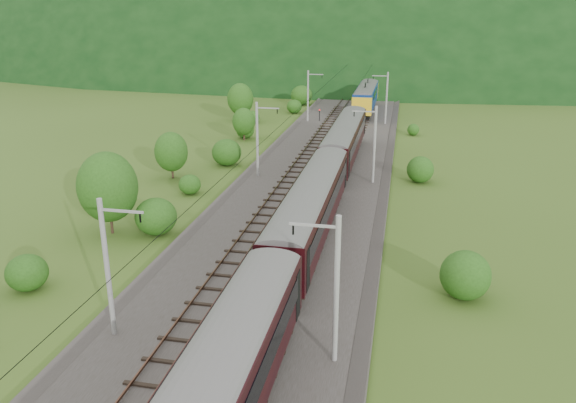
# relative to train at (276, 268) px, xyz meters

# --- Properties ---
(ground) EXTENTS (600.00, 600.00, 0.00)m
(ground) POSITION_rel_train_xyz_m (-2.40, -3.12, -3.71)
(ground) COLOR #39541A
(ground) RESTS_ON ground
(railbed) EXTENTS (14.00, 220.00, 0.30)m
(railbed) POSITION_rel_train_xyz_m (-2.40, 6.88, -3.56)
(railbed) COLOR #38332D
(railbed) RESTS_ON ground
(track_left) EXTENTS (2.40, 220.00, 0.27)m
(track_left) POSITION_rel_train_xyz_m (-4.80, 6.88, -3.34)
(track_left) COLOR #503122
(track_left) RESTS_ON railbed
(track_right) EXTENTS (2.40, 220.00, 0.27)m
(track_right) POSITION_rel_train_xyz_m (0.00, 6.88, -3.34)
(track_right) COLOR #503122
(track_right) RESTS_ON railbed
(catenary_left) EXTENTS (2.54, 192.28, 8.00)m
(catenary_left) POSITION_rel_train_xyz_m (-8.52, 28.88, 0.79)
(catenary_left) COLOR gray
(catenary_left) RESTS_ON railbed
(catenary_right) EXTENTS (2.54, 192.28, 8.00)m
(catenary_right) POSITION_rel_train_xyz_m (3.72, 28.88, 0.79)
(catenary_right) COLOR gray
(catenary_right) RESTS_ON railbed
(overhead_wires) EXTENTS (4.83, 198.00, 0.03)m
(overhead_wires) POSITION_rel_train_xyz_m (-2.40, 6.88, 3.39)
(overhead_wires) COLOR black
(overhead_wires) RESTS_ON ground
(mountain_main) EXTENTS (504.00, 360.00, 244.00)m
(mountain_main) POSITION_rel_train_xyz_m (-2.40, 256.88, -3.71)
(mountain_main) COLOR black
(mountain_main) RESTS_ON ground
(mountain_ridge) EXTENTS (336.00, 280.00, 132.00)m
(mountain_ridge) POSITION_rel_train_xyz_m (-122.40, 296.88, -3.71)
(mountain_ridge) COLOR black
(mountain_ridge) RESTS_ON ground
(train) EXTENTS (3.16, 151.84, 5.50)m
(train) POSITION_rel_train_xyz_m (0.00, 0.00, 0.00)
(train) COLOR black
(train) RESTS_ON ground
(hazard_post_near) EXTENTS (0.16, 0.16, 1.50)m
(hazard_post_near) POSITION_rel_train_xyz_m (-2.57, 26.02, -2.66)
(hazard_post_near) COLOR red
(hazard_post_near) RESTS_ON railbed
(hazard_post_far) EXTENTS (0.15, 0.15, 1.41)m
(hazard_post_far) POSITION_rel_train_xyz_m (-2.20, 20.95, -2.71)
(hazard_post_far) COLOR red
(hazard_post_far) RESTS_ON railbed
(signal) EXTENTS (0.21, 0.21, 1.88)m
(signal) POSITION_rel_train_xyz_m (-6.73, 61.19, -2.31)
(signal) COLOR black
(signal) RESTS_ON railbed
(vegetation_left) EXTENTS (11.45, 147.39, 6.88)m
(vegetation_left) POSITION_rel_train_xyz_m (-16.38, 25.82, -1.24)
(vegetation_left) COLOR #234D14
(vegetation_left) RESTS_ON ground
(vegetation_right) EXTENTS (5.46, 97.29, 3.18)m
(vegetation_right) POSITION_rel_train_xyz_m (10.31, -4.01, -2.31)
(vegetation_right) COLOR #234D14
(vegetation_right) RESTS_ON ground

